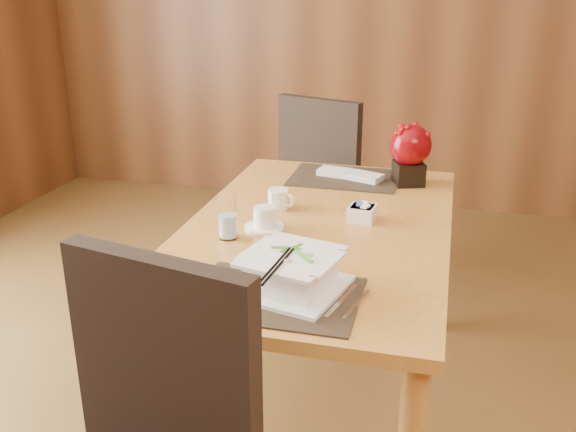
% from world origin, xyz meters
% --- Properties ---
extents(back_wall, '(5.00, 0.02, 2.80)m').
position_xyz_m(back_wall, '(0.00, 3.00, 1.40)').
color(back_wall, brown).
rests_on(back_wall, ground).
extents(dining_table, '(0.90, 1.50, 0.75)m').
position_xyz_m(dining_table, '(0.00, 0.60, 0.65)').
color(dining_table, '#C68637').
rests_on(dining_table, ground).
extents(placemat_near, '(0.45, 0.33, 0.01)m').
position_xyz_m(placemat_near, '(0.00, 0.05, 0.75)').
color(placemat_near, black).
rests_on(placemat_near, dining_table).
extents(placemat_far, '(0.45, 0.33, 0.01)m').
position_xyz_m(placemat_far, '(0.00, 1.15, 0.75)').
color(placemat_far, black).
rests_on(placemat_far, dining_table).
extents(soup_setting, '(0.33, 0.33, 0.11)m').
position_xyz_m(soup_setting, '(0.03, 0.10, 0.80)').
color(soup_setting, white).
rests_on(soup_setting, dining_table).
extents(coffee_cup, '(0.14, 0.14, 0.08)m').
position_xyz_m(coffee_cup, '(-0.17, 0.52, 0.78)').
color(coffee_cup, white).
rests_on(coffee_cup, dining_table).
extents(water_glass, '(0.08, 0.08, 0.15)m').
position_xyz_m(water_glass, '(-0.26, 0.41, 0.82)').
color(water_glass, white).
rests_on(water_glass, dining_table).
extents(creamer_jug, '(0.13, 0.13, 0.07)m').
position_xyz_m(creamer_jug, '(-0.18, 0.73, 0.79)').
color(creamer_jug, white).
rests_on(creamer_jug, dining_table).
extents(sugar_caddy, '(0.10, 0.10, 0.05)m').
position_xyz_m(sugar_caddy, '(0.14, 0.68, 0.78)').
color(sugar_caddy, white).
rests_on(sugar_caddy, dining_table).
extents(berry_decor, '(0.17, 0.17, 0.25)m').
position_xyz_m(berry_decor, '(0.27, 1.14, 0.89)').
color(berry_decor, black).
rests_on(berry_decor, dining_table).
extents(napkins_far, '(0.30, 0.17, 0.02)m').
position_xyz_m(napkins_far, '(0.03, 1.15, 0.77)').
color(napkins_far, silver).
rests_on(napkins_far, dining_table).
extents(bread_plate, '(0.18, 0.18, 0.01)m').
position_xyz_m(bread_plate, '(-0.37, 0.06, 0.75)').
color(bread_plate, white).
rests_on(bread_plate, dining_table).
extents(far_chair, '(0.60, 0.60, 1.01)m').
position_xyz_m(far_chair, '(-0.16, 1.69, 0.57)').
color(far_chair, black).
rests_on(far_chair, ground).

